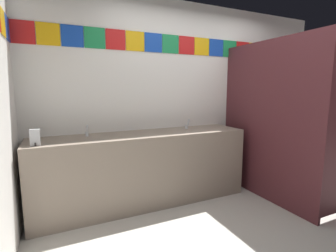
% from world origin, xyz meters
% --- Properties ---
extents(ground_plane, '(9.76, 9.76, 0.00)m').
position_xyz_m(ground_plane, '(0.00, 0.00, 0.00)').
color(ground_plane, '#B2ADA3').
extents(wall_back, '(4.44, 0.09, 2.60)m').
position_xyz_m(wall_back, '(-0.00, 1.48, 1.31)').
color(wall_back, white).
rests_on(wall_back, ground_plane).
extents(vanity_counter, '(2.61, 0.58, 0.89)m').
position_xyz_m(vanity_counter, '(-0.86, 1.16, 0.45)').
color(vanity_counter, gray).
rests_on(vanity_counter, ground_plane).
extents(faucet_left, '(0.04, 0.10, 0.14)m').
position_xyz_m(faucet_left, '(-1.51, 1.25, 0.94)').
color(faucet_left, silver).
rests_on(faucet_left, vanity_counter).
extents(faucet_right, '(0.04, 0.10, 0.14)m').
position_xyz_m(faucet_right, '(-0.21, 1.25, 0.94)').
color(faucet_right, silver).
rests_on(faucet_right, vanity_counter).
extents(soap_dispenser, '(0.09, 0.09, 0.16)m').
position_xyz_m(soap_dispenser, '(-2.03, 0.99, 0.97)').
color(soap_dispenser, '#B7BABF').
rests_on(soap_dispenser, vanity_counter).
extents(stall_divider, '(0.92, 1.59, 2.03)m').
position_xyz_m(stall_divider, '(0.77, 0.39, 1.01)').
color(stall_divider, '#471E23').
rests_on(stall_divider, ground_plane).
extents(toilet, '(0.39, 0.49, 0.74)m').
position_xyz_m(toilet, '(1.25, 0.99, 0.30)').
color(toilet, white).
rests_on(toilet, ground_plane).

